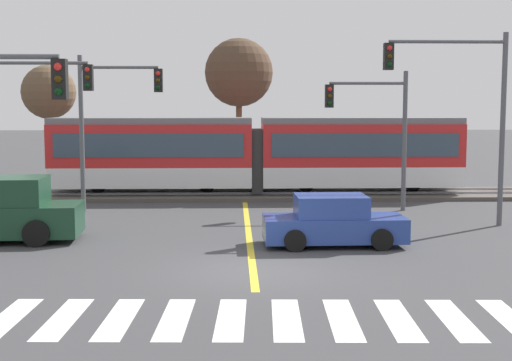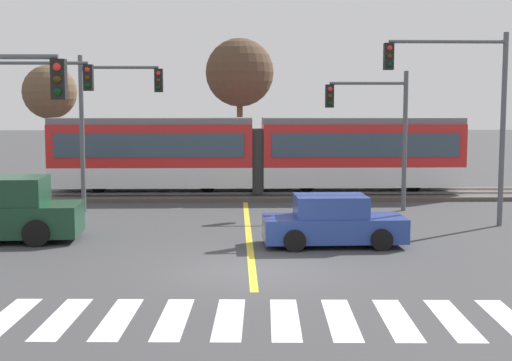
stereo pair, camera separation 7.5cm
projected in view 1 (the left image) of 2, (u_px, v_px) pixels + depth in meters
The scene contains 23 objects.
ground_plane at pixel (253, 271), 18.10m from camera, with size 200.00×200.00×0.00m, color #3D3D3F.
track_bed at pixel (244, 195), 32.67m from camera, with size 120.00×4.00×0.18m, color #4C4742.
rail_near at pixel (244, 193), 31.93m from camera, with size 120.00×0.08×0.10m, color #939399.
rail_far at pixel (244, 190), 33.37m from camera, with size 120.00×0.08×0.10m, color #939399.
light_rail_tram at pixel (257, 152), 32.47m from camera, with size 18.50×2.64×3.43m.
crosswalk_stripe_0 at pixel (8, 318), 14.05m from camera, with size 0.56×2.80×0.01m, color silver.
crosswalk_stripe_1 at pixel (64, 318), 14.04m from camera, with size 0.56×2.80×0.01m, color silver.
crosswalk_stripe_2 at pixel (119, 319), 14.03m from camera, with size 0.56×2.80×0.01m, color silver.
crosswalk_stripe_3 at pixel (175, 319), 14.03m from camera, with size 0.56×2.80×0.01m, color silver.
crosswalk_stripe_4 at pixel (231, 319), 14.02m from camera, with size 0.56×2.80×0.01m, color silver.
crosswalk_stripe_5 at pixel (287, 319), 14.01m from camera, with size 0.56×2.80×0.01m, color silver.
crosswalk_stripe_6 at pixel (343, 319), 14.00m from camera, with size 0.56×2.80×0.01m, color silver.
crosswalk_stripe_7 at pixel (398, 319), 13.99m from camera, with size 0.56×2.80×0.01m, color silver.
crosswalk_stripe_8 at pixel (454, 319), 13.99m from camera, with size 0.56×2.80×0.01m, color silver.
crosswalk_stripe_9 at pixel (511, 319), 13.98m from camera, with size 0.56×2.80×0.01m, color silver.
lane_centre_line at pixel (249, 233), 23.34m from camera, with size 0.20×14.78×0.01m, color gold.
sedan_crossing at pixel (333, 222), 21.28m from camera, with size 4.24×2.00×1.52m.
traffic_light_far_right at pixel (377, 120), 27.96m from camera, with size 3.25×0.38×5.51m.
traffic_light_far_left at pixel (109, 110), 27.58m from camera, with size 3.25×0.38×6.09m.
traffic_light_mid_left at pixel (14, 110), 24.52m from camera, with size 4.25×0.38×6.02m.
traffic_light_mid_right at pixel (464, 97), 24.32m from camera, with size 4.25×0.38×6.64m.
bare_tree_far_west at pixel (49, 93), 37.13m from camera, with size 2.82×2.82×6.26m.
bare_tree_west at pixel (239, 73), 37.97m from camera, with size 3.64×3.64×7.72m.
Camera 1 is at (-0.49, -17.75, 4.21)m, focal length 50.00 mm.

